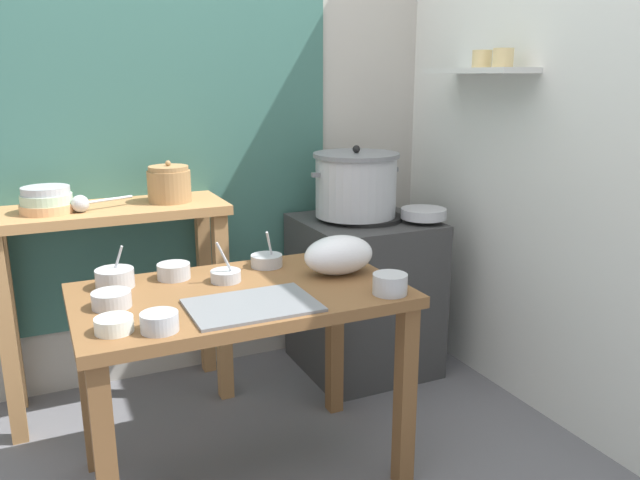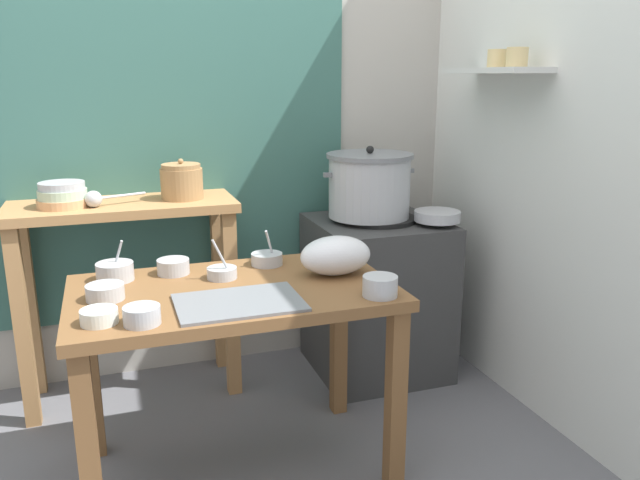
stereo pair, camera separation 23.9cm
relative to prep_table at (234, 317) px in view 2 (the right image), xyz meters
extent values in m
cube|color=#B2ADA3|center=(0.06, 1.02, 0.69)|extent=(4.40, 0.10, 2.60)
cube|color=#38665B|center=(-0.19, 0.96, 0.74)|extent=(1.90, 0.02, 2.10)
cube|color=silver|center=(1.36, 0.12, 0.69)|extent=(0.10, 3.20, 2.60)
cube|color=silver|center=(1.21, 0.32, 0.84)|extent=(0.20, 0.56, 0.02)
cylinder|color=#E5C684|center=(1.21, 0.16, 0.89)|extent=(0.08, 0.08, 0.08)
cylinder|color=#E5C684|center=(1.21, 0.30, 0.89)|extent=(0.08, 0.08, 0.07)
cube|color=brown|center=(0.00, 0.00, 0.09)|extent=(1.10, 0.66, 0.04)
cube|color=brown|center=(-0.50, -0.28, -0.27)|extent=(0.06, 0.06, 0.68)
cube|color=brown|center=(0.50, -0.28, -0.27)|extent=(0.06, 0.06, 0.68)
cube|color=brown|center=(-0.50, 0.28, -0.27)|extent=(0.06, 0.06, 0.68)
cube|color=brown|center=(0.50, 0.28, -0.27)|extent=(0.06, 0.06, 0.68)
cube|color=#B27F4C|center=(-0.33, 0.75, 0.27)|extent=(0.96, 0.40, 0.04)
cube|color=#B27F4C|center=(-0.76, 0.60, -0.18)|extent=(0.06, 0.06, 0.86)
cube|color=#B27F4C|center=(0.10, 0.60, -0.18)|extent=(0.06, 0.06, 0.86)
cube|color=#B27F4C|center=(-0.76, 0.90, -0.18)|extent=(0.06, 0.06, 0.86)
cube|color=#B27F4C|center=(0.10, 0.90, -0.18)|extent=(0.06, 0.06, 0.86)
cube|color=#383838|center=(0.82, 0.62, -0.23)|extent=(0.60, 0.60, 0.76)
cylinder|color=black|center=(0.82, 0.62, 0.16)|extent=(0.36, 0.36, 0.02)
cylinder|color=black|center=(0.70, 0.31, -0.16)|extent=(0.04, 0.02, 0.04)
cylinder|color=#B7BABF|center=(0.78, 0.64, 0.31)|extent=(0.38, 0.38, 0.28)
cylinder|color=slate|center=(0.78, 0.64, 0.46)|extent=(0.41, 0.41, 0.02)
sphere|color=black|center=(0.78, 0.64, 0.49)|extent=(0.04, 0.04, 0.04)
cube|color=slate|center=(0.57, 0.64, 0.38)|extent=(0.04, 0.02, 0.02)
cube|color=slate|center=(0.99, 0.64, 0.38)|extent=(0.04, 0.02, 0.02)
cylinder|color=#A37A4C|center=(-0.07, 0.75, 0.36)|extent=(0.18, 0.18, 0.13)
cylinder|color=#A37A4C|center=(-0.07, 0.75, 0.44)|extent=(0.17, 0.17, 0.02)
sphere|color=#A37A4C|center=(-0.07, 0.75, 0.46)|extent=(0.02, 0.02, 0.02)
cylinder|color=tan|center=(-0.56, 0.72, 0.31)|extent=(0.21, 0.21, 0.04)
cylinder|color=#B7D1AD|center=(-0.56, 0.72, 0.35)|extent=(0.20, 0.20, 0.04)
cylinder|color=#B7BABF|center=(-0.56, 0.72, 0.38)|extent=(0.18, 0.18, 0.03)
sphere|color=#B7BABF|center=(-0.44, 0.67, 0.33)|extent=(0.07, 0.07, 0.07)
cylinder|color=#B7BABF|center=(-0.32, 0.72, 0.33)|extent=(0.18, 0.08, 0.01)
cube|color=slate|center=(-0.01, -0.17, 0.12)|extent=(0.40, 0.28, 0.01)
ellipsoid|color=white|center=(0.39, 0.02, 0.18)|extent=(0.27, 0.18, 0.14)
cylinder|color=#B7BABF|center=(1.05, 0.45, 0.19)|extent=(0.21, 0.21, 0.05)
cylinder|color=#B7BABF|center=(0.44, -0.25, 0.15)|extent=(0.12, 0.12, 0.07)
cylinder|color=brown|center=(0.44, -0.25, 0.17)|extent=(0.10, 0.10, 0.01)
cylinder|color=#B7BABF|center=(-0.02, 0.11, 0.13)|extent=(0.11, 0.11, 0.04)
cylinder|color=#BFB28C|center=(-0.02, 0.11, 0.14)|extent=(0.09, 0.09, 0.01)
cylinder|color=#B7BABF|center=(-0.02, 0.10, 0.19)|extent=(0.07, 0.01, 0.15)
cylinder|color=#B7BABF|center=(-0.18, 0.22, 0.14)|extent=(0.12, 0.12, 0.05)
cylinder|color=#337238|center=(-0.18, 0.22, 0.16)|extent=(0.10, 0.10, 0.01)
cylinder|color=#B7BABF|center=(-0.42, 0.01, 0.14)|extent=(0.12, 0.12, 0.05)
cylinder|color=maroon|center=(-0.42, 0.01, 0.16)|extent=(0.10, 0.10, 0.01)
cylinder|color=#B7BABF|center=(0.18, 0.22, 0.13)|extent=(0.12, 0.12, 0.05)
cylinder|color=#BFB28C|center=(0.18, 0.22, 0.15)|extent=(0.10, 0.10, 0.01)
cylinder|color=#B7BABF|center=(0.19, 0.21, 0.19)|extent=(0.06, 0.08, 0.15)
cylinder|color=#B7BABF|center=(-0.32, -0.24, 0.14)|extent=(0.11, 0.11, 0.06)
cylinder|color=beige|center=(-0.32, -0.24, 0.16)|extent=(0.09, 0.09, 0.01)
cylinder|color=#B7BABF|center=(-0.38, 0.21, 0.14)|extent=(0.13, 0.13, 0.06)
cylinder|color=#337238|center=(-0.38, 0.21, 0.17)|extent=(0.11, 0.11, 0.01)
cylinder|color=#B7BABF|center=(-0.37, 0.22, 0.18)|extent=(0.06, 0.04, 0.14)
cylinder|color=silver|center=(-0.44, -0.20, 0.13)|extent=(0.11, 0.11, 0.04)
cylinder|color=#BFB28C|center=(-0.44, -0.20, 0.15)|extent=(0.09, 0.09, 0.01)
camera|label=1|loc=(-0.60, -1.95, 0.82)|focal=35.06mm
camera|label=2|loc=(-0.38, -2.03, 0.82)|focal=35.06mm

